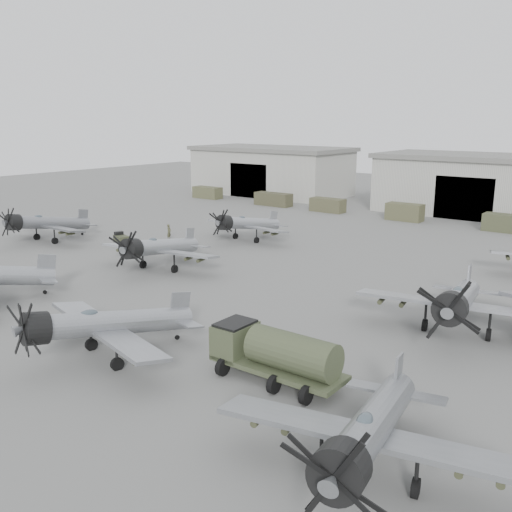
{
  "coord_description": "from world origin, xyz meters",
  "views": [
    {
      "loc": [
        25.27,
        -24.3,
        13.81
      ],
      "look_at": [
        -3.34,
        12.63,
        2.5
      ],
      "focal_mm": 40.0,
      "sensor_mm": 36.0,
      "label": 1
    }
  ],
  "objects_px": {
    "aircraft_far_0": "(245,224)",
    "aircraft_mid_2": "(458,301)",
    "aircraft_mid_0": "(43,223)",
    "aircraft_near_2": "(368,433)",
    "aircraft_mid_1": "(157,248)",
    "aircraft_near_1": "(100,325)",
    "tug_trailer": "(127,242)",
    "fuel_tanker": "(276,352)",
    "ground_crew": "(169,232)"
  },
  "relations": [
    {
      "from": "aircraft_near_1",
      "to": "ground_crew",
      "type": "height_order",
      "value": "aircraft_near_1"
    },
    {
      "from": "aircraft_far_0",
      "to": "aircraft_mid_2",
      "type": "bearing_deg",
      "value": -21.74
    },
    {
      "from": "fuel_tanker",
      "to": "tug_trailer",
      "type": "height_order",
      "value": "fuel_tanker"
    },
    {
      "from": "aircraft_near_1",
      "to": "aircraft_mid_2",
      "type": "xyz_separation_m",
      "value": [
        15.11,
        16.51,
        0.2
      ]
    },
    {
      "from": "aircraft_far_0",
      "to": "tug_trailer",
      "type": "distance_m",
      "value": 13.41
    },
    {
      "from": "aircraft_near_2",
      "to": "aircraft_mid_2",
      "type": "bearing_deg",
      "value": 85.86
    },
    {
      "from": "aircraft_far_0",
      "to": "ground_crew",
      "type": "bearing_deg",
      "value": -141.61
    },
    {
      "from": "aircraft_mid_2",
      "to": "aircraft_far_0",
      "type": "height_order",
      "value": "aircraft_mid_2"
    },
    {
      "from": "aircraft_near_1",
      "to": "aircraft_mid_1",
      "type": "bearing_deg",
      "value": 141.86
    },
    {
      "from": "aircraft_mid_2",
      "to": "fuel_tanker",
      "type": "height_order",
      "value": "aircraft_mid_2"
    },
    {
      "from": "aircraft_near_1",
      "to": "aircraft_far_0",
      "type": "bearing_deg",
      "value": 128.4
    },
    {
      "from": "aircraft_mid_2",
      "to": "fuel_tanker",
      "type": "bearing_deg",
      "value": -125.15
    },
    {
      "from": "aircraft_mid_2",
      "to": "aircraft_far_0",
      "type": "xyz_separation_m",
      "value": [
        -29.38,
        14.64,
        -0.37
      ]
    },
    {
      "from": "aircraft_near_1",
      "to": "fuel_tanker",
      "type": "distance_m",
      "value": 10.48
    },
    {
      "from": "aircraft_mid_0",
      "to": "aircraft_mid_2",
      "type": "bearing_deg",
      "value": -0.47
    },
    {
      "from": "aircraft_mid_1",
      "to": "tug_trailer",
      "type": "relative_size",
      "value": 1.72
    },
    {
      "from": "aircraft_near_1",
      "to": "fuel_tanker",
      "type": "relative_size",
      "value": 1.59
    },
    {
      "from": "aircraft_mid_0",
      "to": "aircraft_mid_1",
      "type": "distance_m",
      "value": 19.7
    },
    {
      "from": "ground_crew",
      "to": "aircraft_near_1",
      "type": "bearing_deg",
      "value": -155.96
    },
    {
      "from": "aircraft_near_2",
      "to": "aircraft_far_0",
      "type": "distance_m",
      "value": 45.42
    },
    {
      "from": "aircraft_mid_2",
      "to": "ground_crew",
      "type": "height_order",
      "value": "aircraft_mid_2"
    },
    {
      "from": "aircraft_near_2",
      "to": "fuel_tanker",
      "type": "height_order",
      "value": "aircraft_near_2"
    },
    {
      "from": "aircraft_mid_1",
      "to": "tug_trailer",
      "type": "height_order",
      "value": "aircraft_mid_1"
    },
    {
      "from": "aircraft_mid_1",
      "to": "tug_trailer",
      "type": "xyz_separation_m",
      "value": [
        -10.21,
        4.9,
        -1.67
      ]
    },
    {
      "from": "aircraft_near_1",
      "to": "aircraft_mid_0",
      "type": "distance_m",
      "value": 36.19
    },
    {
      "from": "aircraft_mid_0",
      "to": "tug_trailer",
      "type": "distance_m",
      "value": 10.46
    },
    {
      "from": "aircraft_near_2",
      "to": "aircraft_far_0",
      "type": "height_order",
      "value": "aircraft_near_2"
    },
    {
      "from": "aircraft_mid_1",
      "to": "aircraft_far_0",
      "type": "height_order",
      "value": "aircraft_mid_1"
    },
    {
      "from": "fuel_tanker",
      "to": "tug_trailer",
      "type": "bearing_deg",
      "value": 152.05
    },
    {
      "from": "aircraft_near_1",
      "to": "aircraft_near_2",
      "type": "distance_m",
      "value": 17.73
    },
    {
      "from": "fuel_tanker",
      "to": "ground_crew",
      "type": "height_order",
      "value": "fuel_tanker"
    },
    {
      "from": "fuel_tanker",
      "to": "aircraft_near_1",
      "type": "bearing_deg",
      "value": -157.75
    },
    {
      "from": "aircraft_mid_1",
      "to": "fuel_tanker",
      "type": "height_order",
      "value": "aircraft_mid_1"
    },
    {
      "from": "aircraft_near_1",
      "to": "aircraft_mid_2",
      "type": "bearing_deg",
      "value": 61.32
    },
    {
      "from": "aircraft_mid_0",
      "to": "aircraft_mid_2",
      "type": "height_order",
      "value": "aircraft_mid_2"
    },
    {
      "from": "aircraft_mid_0",
      "to": "aircraft_near_2",
      "type": "bearing_deg",
      "value": -19.93
    },
    {
      "from": "aircraft_mid_1",
      "to": "aircraft_mid_0",
      "type": "bearing_deg",
      "value": 167.63
    },
    {
      "from": "aircraft_mid_1",
      "to": "aircraft_far_0",
      "type": "relative_size",
      "value": 1.08
    },
    {
      "from": "aircraft_mid_1",
      "to": "aircraft_far_0",
      "type": "bearing_deg",
      "value": 86.66
    },
    {
      "from": "aircraft_far_0",
      "to": "aircraft_near_1",
      "type": "bearing_deg",
      "value": -60.64
    },
    {
      "from": "aircraft_mid_0",
      "to": "tug_trailer",
      "type": "xyz_separation_m",
      "value": [
        9.47,
        4.13,
        -1.65
      ]
    },
    {
      "from": "aircraft_near_2",
      "to": "aircraft_far_0",
      "type": "xyz_separation_m",
      "value": [
        -31.96,
        32.27,
        -0.22
      ]
    },
    {
      "from": "aircraft_mid_1",
      "to": "tug_trailer",
      "type": "distance_m",
      "value": 11.44
    },
    {
      "from": "aircraft_near_2",
      "to": "aircraft_mid_2",
      "type": "relative_size",
      "value": 0.94
    },
    {
      "from": "aircraft_mid_0",
      "to": "aircraft_mid_2",
      "type": "relative_size",
      "value": 0.9
    },
    {
      "from": "aircraft_mid_1",
      "to": "aircraft_mid_2",
      "type": "height_order",
      "value": "aircraft_mid_2"
    },
    {
      "from": "aircraft_mid_2",
      "to": "tug_trailer",
      "type": "relative_size",
      "value": 1.88
    },
    {
      "from": "aircraft_near_1",
      "to": "aircraft_far_0",
      "type": "relative_size",
      "value": 1.08
    },
    {
      "from": "aircraft_near_2",
      "to": "aircraft_near_1",
      "type": "bearing_deg",
      "value": 163.89
    },
    {
      "from": "aircraft_near_1",
      "to": "aircraft_mid_1",
      "type": "distance_m",
      "value": 20.19
    }
  ]
}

